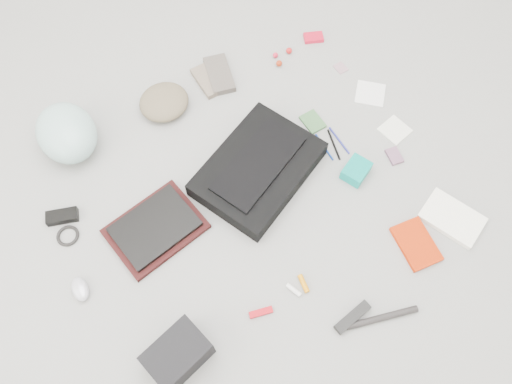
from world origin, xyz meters
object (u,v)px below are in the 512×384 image
messenger_bag (258,169)px  accordion_wallet (356,171)px  book_red (416,244)px  bike_helmet (67,133)px  camera_bag (178,355)px  laptop (155,227)px

messenger_bag → accordion_wallet: bearing=-54.0°
accordion_wallet → book_red: bearing=-111.0°
bike_helmet → accordion_wallet: (0.96, -0.71, -0.06)m
book_red → bike_helmet: bearing=139.2°
camera_bag → accordion_wallet: 0.99m
camera_bag → book_red: camera_bag is taller
bike_helmet → book_red: size_ratio=1.55×
messenger_bag → book_red: size_ratio=2.58×
messenger_bag → camera_bag: bearing=-164.6°
messenger_bag → bike_helmet: size_ratio=1.67×
bike_helmet → book_red: bike_helmet is taller
messenger_bag → laptop: size_ratio=1.64×
messenger_bag → book_red: messenger_bag is taller
laptop → accordion_wallet: 0.84m
laptop → book_red: size_ratio=1.58×
bike_helmet → messenger_bag: bearing=-42.0°
camera_bag → accordion_wallet: (0.94, 0.30, -0.04)m
bike_helmet → book_red: 1.46m
messenger_bag → camera_bag: 0.77m
messenger_bag → bike_helmet: bike_helmet is taller
accordion_wallet → bike_helmet: bearing=118.5°
bike_helmet → camera_bag: (0.01, -1.01, -0.02)m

